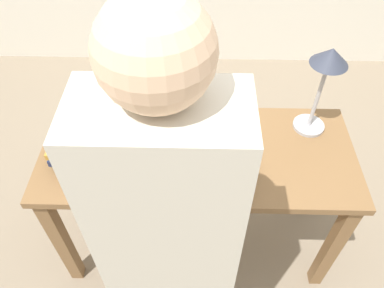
% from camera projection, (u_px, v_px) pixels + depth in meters
% --- Properties ---
extents(ground_plane, '(12.00, 12.00, 0.00)m').
position_uv_depth(ground_plane, '(197.00, 236.00, 2.23)').
color(ground_plane, gray).
extents(reading_desk, '(1.40, 0.58, 0.77)m').
position_uv_depth(reading_desk, '(198.00, 168.00, 1.75)').
color(reading_desk, brown).
rests_on(reading_desk, ground_plane).
extents(open_book, '(0.60, 0.40, 0.12)m').
position_uv_depth(open_book, '(188.00, 159.00, 1.58)').
color(open_book, black).
rests_on(open_book, reading_desk).
extents(book_stack_tall, '(0.22, 0.30, 0.14)m').
position_uv_depth(book_stack_tall, '(78.00, 138.00, 1.62)').
color(book_stack_tall, brown).
rests_on(book_stack_tall, reading_desk).
extents(book_standing_upright, '(0.05, 0.19, 0.20)m').
position_uv_depth(book_standing_upright, '(109.00, 140.00, 1.57)').
color(book_standing_upright, black).
rests_on(book_standing_upright, reading_desk).
extents(reading_lamp, '(0.15, 0.15, 0.43)m').
position_uv_depth(reading_lamp, '(327.00, 71.00, 1.52)').
color(reading_lamp, '#ADADB2').
rests_on(reading_lamp, reading_desk).
extents(coffee_mug, '(0.09, 0.12, 0.10)m').
position_uv_depth(coffee_mug, '(137.00, 158.00, 1.56)').
color(coffee_mug, '#335184').
rests_on(coffee_mug, reading_desk).
extents(person_reader, '(0.36, 0.23, 1.77)m').
position_uv_depth(person_reader, '(173.00, 267.00, 1.18)').
color(person_reader, '#2D3342').
rests_on(person_reader, ground_plane).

